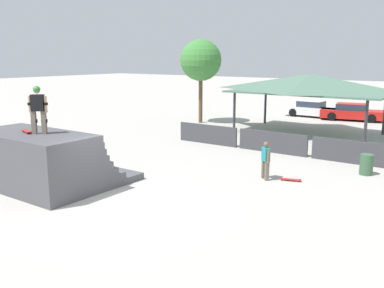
{
  "coord_description": "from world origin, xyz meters",
  "views": [
    {
      "loc": [
        9.74,
        -9.6,
        4.73
      ],
      "look_at": [
        -0.5,
        4.69,
        1.13
      ],
      "focal_mm": 40.0,
      "sensor_mm": 36.0,
      "label": 1
    }
  ],
  "objects": [
    {
      "name": "ground_plane",
      "position": [
        0.0,
        0.0,
        0.0
      ],
      "size": [
        160.0,
        160.0,
        0.0
      ],
      "primitive_type": "plane",
      "color": "#ADA8A0"
    },
    {
      "name": "tree_beside_pavilion",
      "position": [
        -7.77,
        15.9,
        4.45
      ],
      "size": [
        2.94,
        2.94,
        5.95
      ],
      "color": "brown",
      "rests_on": "ground"
    },
    {
      "name": "skateboard_on_ground",
      "position": [
        3.58,
        5.62,
        0.06
      ],
      "size": [
        0.82,
        0.42,
        0.09
      ],
      "rotation": [
        0.0,
        0.0,
        0.29
      ],
      "color": "red",
      "rests_on": "ground"
    },
    {
      "name": "quarter_pipe_ramp",
      "position": [
        -3.68,
        -0.35,
        0.91
      ],
      "size": [
        4.86,
        4.37,
        2.06
      ],
      "color": "#4C4C51",
      "rests_on": "ground"
    },
    {
      "name": "parked_car_white",
      "position": [
        -2.27,
        23.62,
        0.6
      ],
      "size": [
        4.24,
        1.8,
        1.27
      ],
      "rotation": [
        0.0,
        0.0,
        -0.03
      ],
      "color": "silver",
      "rests_on": "ground"
    },
    {
      "name": "skater_on_deck",
      "position": [
        -3.27,
        -0.67,
        3.03
      ],
      "size": [
        0.67,
        0.54,
        1.69
      ],
      "rotation": [
        0.0,
        0.0,
        0.62
      ],
      "color": "#6B6051",
      "rests_on": "quarter_pipe_ramp"
    },
    {
      "name": "trash_bin",
      "position": [
        5.69,
        8.24,
        0.42
      ],
      "size": [
        0.52,
        0.52,
        0.85
      ],
      "primitive_type": "cylinder",
      "color": "#385B3D",
      "rests_on": "ground"
    },
    {
      "name": "parked_car_red",
      "position": [
        0.89,
        23.47,
        0.6
      ],
      "size": [
        4.8,
        2.65,
        1.27
      ],
      "rotation": [
        0.0,
        0.0,
        0.21
      ],
      "color": "red",
      "rests_on": "ground"
    },
    {
      "name": "pavilion_shelter",
      "position": [
        0.19,
        16.16,
        3.1
      ],
      "size": [
        9.43,
        5.22,
        3.7
      ],
      "color": "#2D2D33",
      "rests_on": "ground"
    },
    {
      "name": "skateboard_on_deck",
      "position": [
        -3.87,
        -0.78,
        2.11
      ],
      "size": [
        0.87,
        0.46,
        0.09
      ],
      "rotation": [
        0.0,
        0.0,
        -0.32
      ],
      "color": "green",
      "rests_on": "quarter_pipe_ramp"
    },
    {
      "name": "bystander_walking",
      "position": [
        2.65,
        5.23,
        0.84
      ],
      "size": [
        0.52,
        0.47,
        1.51
      ],
      "rotation": [
        0.0,
        0.0,
        2.43
      ],
      "color": "#6B6051",
      "rests_on": "ground"
    },
    {
      "name": "barrier_fence",
      "position": [
        0.79,
        9.8,
        0.52
      ],
      "size": [
        11.43,
        0.12,
        1.05
      ],
      "color": "#3D3D42",
      "rests_on": "ground"
    }
  ]
}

